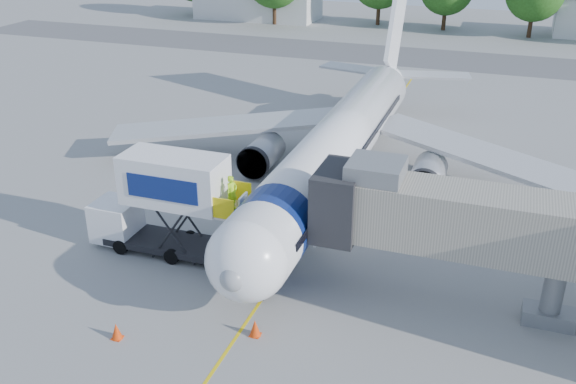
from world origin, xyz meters
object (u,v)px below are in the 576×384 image
(aircraft, at_px, (341,143))
(ground_tug, at_px, (158,358))
(catering_hiloader, at_px, (165,204))
(jet_bridge, at_px, (453,220))

(aircraft, height_order, ground_tug, aircraft)
(aircraft, bearing_deg, catering_hiloader, -119.40)
(aircraft, distance_m, ground_tug, 19.86)
(aircraft, distance_m, jet_bridge, 13.77)
(aircraft, relative_size, ground_tug, 10.83)
(aircraft, height_order, jet_bridge, aircraft)
(aircraft, height_order, catering_hiloader, aircraft)
(aircraft, distance_m, catering_hiloader, 12.77)
(catering_hiloader, bearing_deg, jet_bridge, 0.01)
(catering_hiloader, bearing_deg, ground_tug, -63.34)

